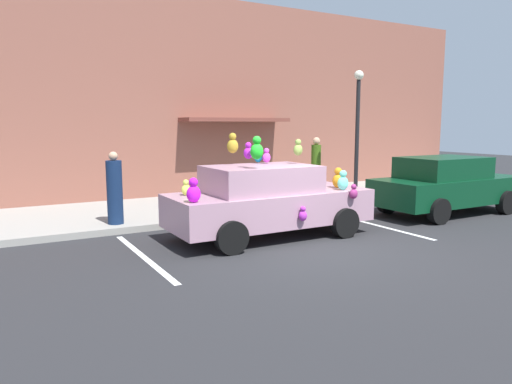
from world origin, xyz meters
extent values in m
plane|color=#262628|center=(0.00, 0.00, 0.00)|extent=(60.00, 60.00, 0.00)
cube|color=gray|center=(0.00, 5.00, 0.07)|extent=(24.00, 4.00, 0.15)
cube|color=brown|center=(0.00, 7.15, 3.20)|extent=(24.00, 0.30, 6.40)
cube|color=brown|center=(1.61, 6.60, 2.55)|extent=(3.60, 1.10, 0.12)
cube|color=silver|center=(2.52, 1.00, 0.00)|extent=(0.12, 3.60, 0.01)
cube|color=silver|center=(-3.15, 1.00, 0.00)|extent=(0.12, 3.60, 0.01)
cube|color=#AF8397|center=(-0.32, 1.21, 0.64)|extent=(4.36, 1.71, 0.68)
cube|color=#AF8397|center=(-0.54, 1.21, 1.26)|extent=(2.27, 1.50, 0.56)
cylinder|color=black|center=(1.03, 2.06, 0.32)|extent=(0.64, 0.22, 0.64)
cylinder|color=black|center=(1.03, 0.36, 0.32)|extent=(0.64, 0.22, 0.64)
cylinder|color=black|center=(-1.67, 2.06, 0.32)|extent=(0.64, 0.22, 0.64)
cylinder|color=black|center=(-1.67, 0.36, 0.32)|extent=(0.64, 0.22, 0.64)
ellipsoid|color=#D818EB|center=(-2.28, 0.66, 1.14)|extent=(0.27, 0.22, 0.32)
sphere|color=#D818EB|center=(-2.28, 0.66, 1.36)|extent=(0.17, 0.17, 0.17)
ellipsoid|color=#D7EE55|center=(-2.08, 1.57, 1.09)|extent=(0.19, 0.15, 0.22)
sphere|color=#D7EE55|center=(-2.08, 1.57, 1.25)|extent=(0.12, 0.12, 0.12)
ellipsoid|color=gold|center=(0.54, 0.94, 1.15)|extent=(0.28, 0.23, 0.34)
sphere|color=gold|center=(0.54, 0.94, 1.38)|extent=(0.18, 0.18, 0.18)
ellipsoid|color=#B421C7|center=(-0.98, 0.96, 1.83)|extent=(0.19, 0.16, 0.23)
sphere|color=#B421C7|center=(-0.98, 0.96, 1.99)|extent=(0.12, 0.12, 0.12)
ellipsoid|color=#B02FB7|center=(-0.11, 0.28, 0.59)|extent=(0.18, 0.14, 0.21)
sphere|color=#B02FB7|center=(-0.11, 0.28, 0.73)|extent=(0.11, 0.11, 0.11)
ellipsoid|color=#982B6D|center=(1.19, 0.28, 0.95)|extent=(0.18, 0.15, 0.22)
sphere|color=#982B6D|center=(1.19, 0.28, 1.10)|extent=(0.12, 0.12, 0.12)
ellipsoid|color=orange|center=(1.33, 0.97, 1.14)|extent=(0.27, 0.22, 0.32)
sphere|color=orange|center=(1.33, 0.97, 1.36)|extent=(0.17, 0.17, 0.17)
ellipsoid|color=#E2C15F|center=(0.44, 0.81, 1.12)|extent=(0.24, 0.19, 0.28)
sphere|color=#E2C15F|center=(0.44, 0.81, 1.31)|extent=(0.15, 0.15, 0.15)
ellipsoid|color=#106A8C|center=(-0.26, 1.80, 1.67)|extent=(0.19, 0.15, 0.22)
sphere|color=#106A8C|center=(-0.26, 1.80, 1.83)|extent=(0.12, 0.12, 0.12)
ellipsoid|color=#38C86A|center=(0.81, 1.62, 1.12)|extent=(0.23, 0.18, 0.27)
sphere|color=#38C86A|center=(0.81, 1.62, 1.30)|extent=(0.14, 0.14, 0.14)
ellipsoid|color=#A88623|center=(-0.92, 1.77, 1.94)|extent=(0.25, 0.21, 0.30)
sphere|color=#A88623|center=(-0.92, 1.77, 2.14)|extent=(0.16, 0.16, 0.16)
ellipsoid|color=#67EAC8|center=(1.19, 0.63, 1.13)|extent=(0.25, 0.21, 0.30)
sphere|color=#67EAC8|center=(1.19, 0.63, 1.34)|extent=(0.16, 0.16, 0.16)
ellipsoid|color=olive|center=(0.41, 1.24, 1.85)|extent=(0.21, 0.17, 0.25)
sphere|color=olive|center=(0.41, 1.24, 2.02)|extent=(0.13, 0.13, 0.13)
ellipsoid|color=purple|center=(-1.03, 1.33, 1.13)|extent=(0.24, 0.20, 0.28)
sphere|color=purple|center=(-1.03, 1.33, 1.32)|extent=(0.15, 0.15, 0.15)
ellipsoid|color=#C840BF|center=(-0.14, 1.66, 1.68)|extent=(0.19, 0.15, 0.22)
sphere|color=#C840BF|center=(-0.14, 1.66, 1.83)|extent=(0.12, 0.12, 0.12)
ellipsoid|color=#CE4744|center=(0.51, 1.78, 1.14)|extent=(0.26, 0.21, 0.31)
sphere|color=#CE4744|center=(0.51, 1.78, 1.35)|extent=(0.17, 0.17, 0.17)
ellipsoid|color=green|center=(-0.95, 0.67, 1.88)|extent=(0.26, 0.22, 0.31)
sphere|color=green|center=(-0.95, 0.67, 2.10)|extent=(0.17, 0.17, 0.17)
cube|color=#0A381E|center=(5.24, 1.14, 0.64)|extent=(4.30, 1.70, 0.68)
cube|color=#0A381E|center=(5.03, 1.14, 1.26)|extent=(2.24, 1.50, 0.56)
cylinder|color=black|center=(6.58, 1.99, 0.32)|extent=(0.64, 0.22, 0.64)
cylinder|color=black|center=(6.58, 0.28, 0.32)|extent=(0.64, 0.22, 0.64)
cylinder|color=black|center=(3.91, 1.99, 0.32)|extent=(0.64, 0.22, 0.64)
cylinder|color=black|center=(3.91, 0.28, 0.32)|extent=(0.64, 0.22, 0.64)
ellipsoid|color=beige|center=(2.27, 3.64, 0.42)|extent=(0.43, 0.36, 0.54)
sphere|color=beige|center=(2.27, 3.64, 0.80)|extent=(0.30, 0.30, 0.30)
sphere|color=beige|center=(2.16, 3.64, 0.91)|extent=(0.13, 0.13, 0.13)
sphere|color=beige|center=(2.37, 3.64, 0.91)|extent=(0.13, 0.13, 0.13)
cylinder|color=black|center=(4.10, 3.50, 1.92)|extent=(0.12, 0.12, 3.53)
sphere|color=#EAEACC|center=(4.10, 3.50, 3.82)|extent=(0.28, 0.28, 0.28)
cylinder|color=#122548|center=(-3.04, 3.50, 0.87)|extent=(0.35, 0.35, 1.45)
sphere|color=tan|center=(-3.04, 3.50, 1.70)|extent=(0.20, 0.20, 0.20)
cylinder|color=#385A15|center=(3.83, 5.15, 0.95)|extent=(0.31, 0.31, 1.60)
sphere|color=tan|center=(3.83, 5.15, 1.87)|extent=(0.24, 0.24, 0.24)
camera|label=1|loc=(-5.56, -7.40, 2.41)|focal=33.55mm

